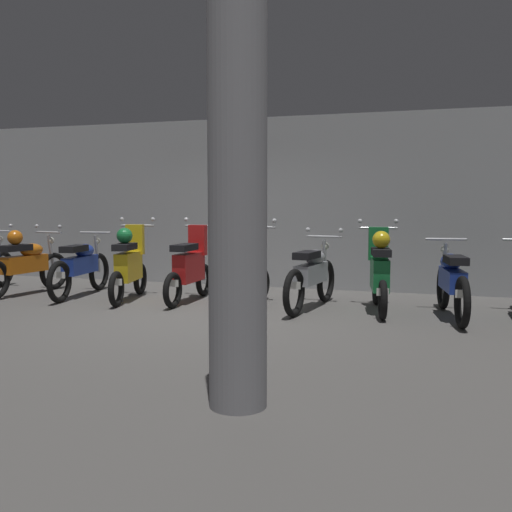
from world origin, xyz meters
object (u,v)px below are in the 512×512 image
(motorbike_slot_6, at_px, (312,275))
(motorbike_slot_8, at_px, (452,281))
(motorbike_slot_2, at_px, (81,266))
(motorbike_slot_4, at_px, (190,268))
(support_pillar, at_px, (238,204))
(motorbike_slot_1, at_px, (25,263))
(motorbike_slot_3, at_px, (129,264))
(motorbike_slot_5, at_px, (246,268))
(motorbike_slot_7, at_px, (380,271))

(motorbike_slot_6, bearing_deg, motorbike_slot_8, -3.11)
(motorbike_slot_2, distance_m, motorbike_slot_4, 1.92)
(motorbike_slot_4, bearing_deg, support_pillar, -61.97)
(motorbike_slot_1, height_order, motorbike_slot_4, motorbike_slot_4)
(motorbike_slot_1, relative_size, motorbike_slot_4, 1.16)
(motorbike_slot_3, xyz_separation_m, motorbike_slot_6, (2.88, 0.12, -0.08))
(motorbike_slot_5, bearing_deg, support_pillar, -72.68)
(motorbike_slot_7, height_order, motorbike_slot_8, motorbike_slot_7)
(motorbike_slot_2, relative_size, motorbike_slot_7, 1.17)
(support_pillar, bearing_deg, motorbike_slot_3, 128.64)
(motorbike_slot_2, xyz_separation_m, motorbike_slot_8, (5.74, -0.10, 0.00))
(motorbike_slot_3, height_order, motorbike_slot_5, same)
(motorbike_slot_6, height_order, support_pillar, support_pillar)
(support_pillar, bearing_deg, motorbike_slot_8, 67.44)
(motorbike_slot_2, relative_size, motorbike_slot_6, 1.00)
(support_pillar, bearing_deg, motorbike_slot_2, 135.30)
(motorbike_slot_4, height_order, motorbike_slot_8, motorbike_slot_4)
(motorbike_slot_4, relative_size, support_pillar, 0.55)
(motorbike_slot_7, xyz_separation_m, support_pillar, (-0.69, -4.13, 0.95))
(motorbike_slot_1, bearing_deg, motorbike_slot_6, 1.96)
(motorbike_slot_1, xyz_separation_m, motorbike_slot_3, (1.91, 0.04, 0.04))
(motorbike_slot_3, height_order, motorbike_slot_8, motorbike_slot_3)
(motorbike_slot_5, bearing_deg, motorbike_slot_8, 0.71)
(motorbike_slot_1, xyz_separation_m, motorbike_slot_5, (3.83, 0.03, 0.04))
(motorbike_slot_6, height_order, motorbike_slot_8, motorbike_slot_6)
(motorbike_slot_1, relative_size, motorbike_slot_2, 1.00)
(motorbike_slot_1, height_order, support_pillar, support_pillar)
(motorbike_slot_3, bearing_deg, motorbike_slot_2, 172.65)
(motorbike_slot_2, xyz_separation_m, motorbike_slot_5, (2.88, -0.14, 0.08))
(motorbike_slot_3, xyz_separation_m, support_pillar, (3.15, -3.93, 0.95))
(motorbike_slot_8, distance_m, support_pillar, 4.40)
(motorbike_slot_1, height_order, motorbike_slot_7, motorbike_slot_7)
(motorbike_slot_7, bearing_deg, motorbike_slot_3, -177.10)
(motorbike_slot_4, relative_size, motorbike_slot_8, 0.87)
(motorbike_slot_5, relative_size, support_pillar, 0.55)
(motorbike_slot_7, relative_size, motorbike_slot_8, 0.86)
(motorbike_slot_3, xyz_separation_m, motorbike_slot_8, (4.79, 0.02, -0.08))
(motorbike_slot_1, bearing_deg, motorbike_slot_8, 0.52)
(motorbike_slot_4, bearing_deg, motorbike_slot_3, -170.22)
(motorbike_slot_1, xyz_separation_m, support_pillar, (5.05, -3.90, 0.99))
(motorbike_slot_7, distance_m, support_pillar, 4.29)
(motorbike_slot_2, bearing_deg, motorbike_slot_5, -2.74)
(motorbike_slot_4, distance_m, support_pillar, 4.75)
(motorbike_slot_5, bearing_deg, motorbike_slot_3, 179.57)
(motorbike_slot_2, distance_m, motorbike_slot_7, 4.79)
(motorbike_slot_2, height_order, support_pillar, support_pillar)
(motorbike_slot_2, height_order, motorbike_slot_3, motorbike_slot_3)
(motorbike_slot_6, relative_size, support_pillar, 0.64)
(motorbike_slot_2, height_order, motorbike_slot_5, motorbike_slot_5)
(motorbike_slot_1, relative_size, motorbike_slot_8, 1.00)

